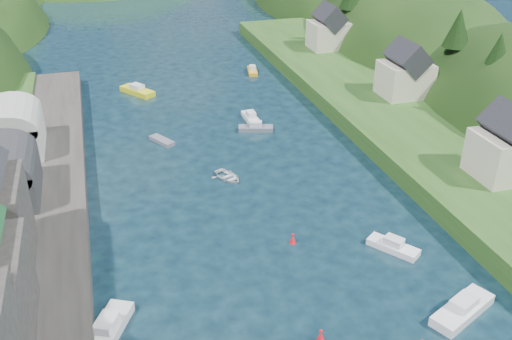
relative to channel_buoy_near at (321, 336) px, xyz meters
name	(u,v)px	position (x,y,z in m)	size (l,w,h in m)	color
ground	(213,126)	(1.03, 43.63, -0.48)	(600.00, 600.00, 0.00)	black
hillside_right	(401,88)	(46.03, 68.63, -7.89)	(36.00, 245.56, 48.00)	black
far_hills	(139,14)	(2.25, 167.64, -11.28)	(103.00, 68.00, 44.00)	black
hill_trees	(192,25)	(1.13, 58.01, 10.65)	(91.00, 151.71, 12.39)	black
quay_left	(20,277)	(-22.97, 13.63, 0.52)	(12.00, 110.00, 2.00)	#2D2B28
boat_sheds	(6,146)	(-24.97, 32.63, 4.79)	(7.00, 21.00, 7.50)	#2D2D30
terrace_right	(404,125)	(26.03, 33.63, 0.72)	(16.00, 120.00, 2.40)	#234719
right_bank_cottages	(398,73)	(29.03, 41.96, 5.36)	(9.00, 59.24, 8.41)	beige
channel_buoy_near	(321,336)	(0.00, 0.00, 0.00)	(0.70, 0.70, 1.10)	red
channel_buoy_far	(293,239)	(2.32, 13.09, 0.00)	(0.70, 0.70, 1.10)	red
moored_boats	(264,222)	(0.47, 16.71, 0.05)	(34.13, 92.41, 1.91)	slate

